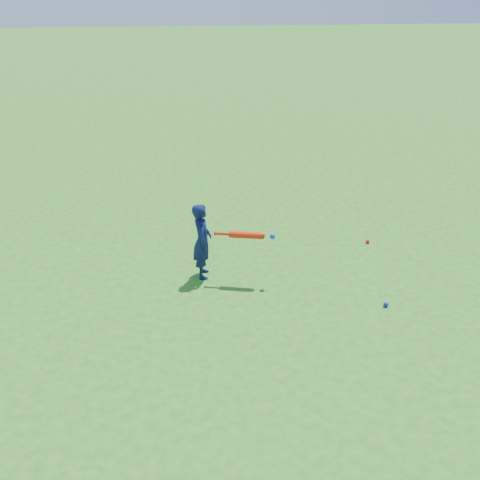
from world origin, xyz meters
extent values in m
plane|color=#256D1A|center=(0.00, 0.00, 0.00)|extent=(80.00, 80.00, 0.00)
imported|color=#0E1442|center=(0.03, -0.19, 0.52)|extent=(0.26, 0.39, 1.04)
sphere|color=red|center=(2.56, 0.51, 0.03)|extent=(0.06, 0.06, 0.06)
sphere|color=#0D14DE|center=(2.22, -1.20, 0.03)|extent=(0.06, 0.06, 0.06)
cylinder|color=red|center=(0.19, -0.28, 0.66)|extent=(0.03, 0.06, 0.06)
cylinder|color=red|center=(0.29, -0.30, 0.66)|extent=(0.20, 0.08, 0.04)
cylinder|color=red|center=(0.58, -0.37, 0.66)|extent=(0.43, 0.18, 0.09)
sphere|color=red|center=(0.78, -0.42, 0.66)|extent=(0.09, 0.09, 0.09)
sphere|color=#0C2FCC|center=(0.92, -0.45, 0.66)|extent=(0.07, 0.07, 0.07)
camera|label=1|loc=(-0.18, -6.47, 3.64)|focal=40.00mm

